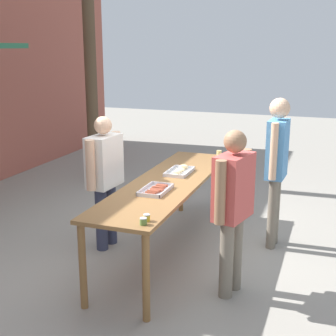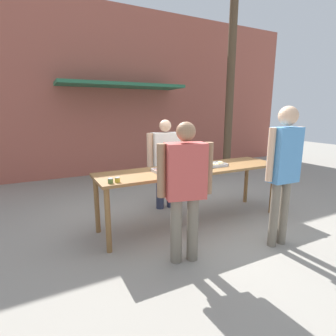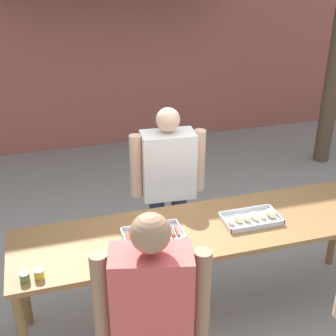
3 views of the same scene
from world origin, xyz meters
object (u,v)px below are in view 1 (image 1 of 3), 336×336
person_customer_holding_hotdog (233,200)px  person_server_behind_table (105,172)px  food_tray_buns (180,171)px  person_customer_with_cup (277,158)px  food_tray_sausages (156,190)px  condiment_jar_mustard (143,221)px  utility_pole (89,21)px  condiment_jar_ketchup (147,218)px  beer_cup (219,154)px

person_customer_holding_hotdog → person_server_behind_table: bearing=-95.8°
food_tray_buns → person_customer_with_cup: size_ratio=0.25×
food_tray_sausages → person_server_behind_table: person_server_behind_table is taller
condiment_jar_mustard → utility_pole: utility_pole is taller
food_tray_sausages → condiment_jar_mustard: (-0.92, -0.25, 0.02)m
condiment_jar_ketchup → utility_pole: 5.23m
condiment_jar_mustard → condiment_jar_ketchup: (0.09, 0.01, 0.00)m
food_tray_sausages → person_customer_holding_hotdog: 0.92m
condiment_jar_ketchup → person_server_behind_table: size_ratio=0.04×
condiment_jar_mustard → person_customer_holding_hotdog: person_customer_holding_hotdog is taller
condiment_jar_ketchup → beer_cup: beer_cup is taller
beer_cup → person_customer_holding_hotdog: (-2.05, -0.64, 0.04)m
condiment_jar_ketchup → condiment_jar_mustard: bearing=-175.5°
beer_cup → person_customer_with_cup: person_customer_with_cup is taller
person_customer_holding_hotdog → utility_pole: 5.16m
condiment_jar_mustard → food_tray_buns: bearing=8.2°
beer_cup → person_server_behind_table: 1.79m
utility_pole → person_customer_with_cup: bearing=-120.3°
food_tray_buns → beer_cup: 1.03m
beer_cup → utility_pole: size_ratio=0.02×
person_server_behind_table → utility_pole: utility_pole is taller
condiment_jar_mustard → beer_cup: bearing=0.1°
beer_cup → person_customer_holding_hotdog: person_customer_holding_hotdog is taller
food_tray_buns → person_customer_holding_hotdog: person_customer_holding_hotdog is taller
food_tray_buns → beer_cup: bearing=-13.9°
food_tray_sausages → food_tray_buns: food_tray_buns is taller
person_server_behind_table → person_customer_with_cup: size_ratio=0.88×
food_tray_buns → condiment_jar_mustard: food_tray_buns is taller
person_customer_with_cup → utility_pole: (2.12, 3.63, 1.72)m
food_tray_buns → person_server_behind_table: size_ratio=0.28×
condiment_jar_mustard → person_customer_holding_hotdog: bearing=-43.0°
person_customer_holding_hotdog → food_tray_sausages: bearing=-91.4°
food_tray_sausages → person_customer_holding_hotdog: person_customer_holding_hotdog is taller
condiment_jar_mustard → condiment_jar_ketchup: size_ratio=1.00×
food_tray_sausages → condiment_jar_ketchup: condiment_jar_ketchup is taller
condiment_jar_mustard → condiment_jar_ketchup: 0.09m
food_tray_buns → person_customer_holding_hotdog: bearing=-139.7°
person_server_behind_table → beer_cup: bearing=-31.0°
food_tray_buns → person_customer_holding_hotdog: 1.38m
condiment_jar_mustard → person_server_behind_table: person_server_behind_table is taller
utility_pole → condiment_jar_ketchup: bearing=-145.6°
beer_cup → food_tray_buns: bearing=166.1°
food_tray_buns → beer_cup: beer_cup is taller
condiment_jar_ketchup → utility_pole: (4.02, 2.75, 1.91)m
food_tray_buns → utility_pole: size_ratio=0.08×
condiment_jar_mustard → person_customer_holding_hotdog: (0.69, -0.64, 0.05)m
food_tray_buns → person_customer_with_cup: bearing=-77.2°
person_server_behind_table → person_customer_holding_hotdog: size_ratio=0.98×
utility_pole → food_tray_sausages: bearing=-141.8°
food_tray_sausages → condiment_jar_ketchup: size_ratio=6.94×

